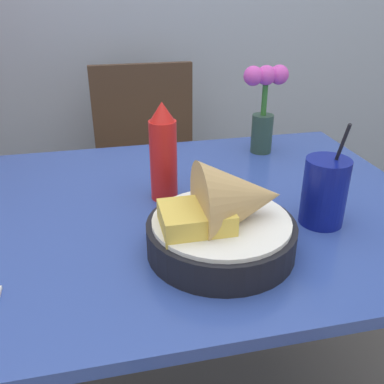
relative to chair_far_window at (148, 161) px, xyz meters
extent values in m
cube|color=#334C9E|center=(-0.03, -0.77, 0.19)|extent=(1.14, 0.82, 0.02)
cylinder|color=#4C4C51|center=(0.48, -0.42, -0.18)|extent=(0.05, 0.05, 0.71)
cylinder|color=#473323|center=(-0.18, -0.28, -0.31)|extent=(0.03, 0.03, 0.43)
cylinder|color=#473323|center=(0.18, -0.28, -0.31)|extent=(0.03, 0.03, 0.43)
cylinder|color=#473323|center=(-0.18, 0.08, -0.31)|extent=(0.03, 0.03, 0.43)
cylinder|color=#473323|center=(0.18, 0.08, -0.31)|extent=(0.03, 0.03, 0.43)
cube|color=#473323|center=(0.00, -0.10, -0.09)|extent=(0.40, 0.40, 0.02)
cube|color=#473323|center=(0.00, 0.09, 0.14)|extent=(0.40, 0.03, 0.45)
cylinder|color=black|center=(0.02, -0.96, 0.23)|extent=(0.27, 0.27, 0.06)
cylinder|color=white|center=(0.02, -0.96, 0.26)|extent=(0.25, 0.25, 0.01)
cone|color=tan|center=(0.06, -0.96, 0.31)|extent=(0.15, 0.15, 0.15)
cube|color=#E5C14C|center=(-0.02, -0.97, 0.28)|extent=(0.12, 0.10, 0.04)
cylinder|color=red|center=(-0.04, -0.72, 0.29)|extent=(0.06, 0.06, 0.18)
cone|color=red|center=(-0.04, -0.72, 0.41)|extent=(0.05, 0.05, 0.04)
cylinder|color=navy|center=(0.25, -0.90, 0.27)|extent=(0.09, 0.09, 0.14)
cylinder|color=black|center=(0.25, -0.90, 0.26)|extent=(0.08, 0.08, 0.11)
cylinder|color=black|center=(0.27, -0.90, 0.33)|extent=(0.01, 0.06, 0.17)
cylinder|color=#2D4738|center=(0.28, -0.49, 0.26)|extent=(0.06, 0.06, 0.11)
cylinder|color=#33722D|center=(0.28, -0.49, 0.36)|extent=(0.02, 0.02, 0.10)
sphere|color=#D14CB2|center=(0.28, -0.49, 0.42)|extent=(0.05, 0.05, 0.05)
sphere|color=#D14CB2|center=(0.24, -0.49, 0.42)|extent=(0.05, 0.05, 0.05)
sphere|color=#D14CB2|center=(0.32, -0.49, 0.42)|extent=(0.05, 0.05, 0.05)
camera|label=1|loc=(-0.17, -1.59, 0.65)|focal=40.00mm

